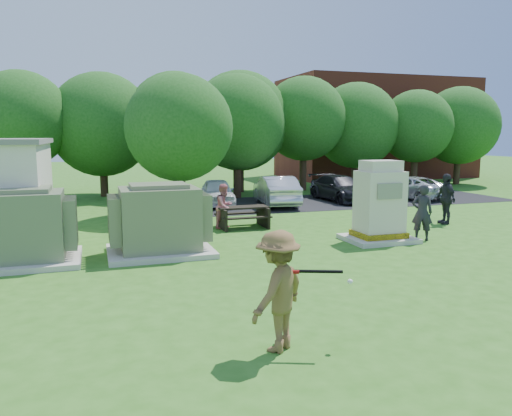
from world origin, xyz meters
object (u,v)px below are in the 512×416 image
object	(u,v)px
generator_cabinet	(379,206)
car_dark	(341,188)
transformer_right	(160,221)
car_silver_b	(408,187)
batter	(278,291)
person_at_picnic	(224,206)
car_silver_a	(276,191)
car_white	(217,192)
picnic_table	(243,214)
person_walking_right	(446,199)
transformer_left	(21,228)
person_by_generator	(422,212)

from	to	relation	value
generator_cabinet	car_dark	world-z (taller)	generator_cabinet
transformer_right	car_silver_b	world-z (taller)	transformer_right
batter	person_at_picnic	distance (m)	10.78
car_dark	car_silver_b	size ratio (longest dim) A/B	1.05
person_at_picnic	car_silver_a	xyz separation A→B (m)	(3.98, 5.19, -0.10)
transformer_right	car_white	world-z (taller)	transformer_right
transformer_right	batter	size ratio (longest dim) A/B	1.52
car_silver_a	car_silver_b	distance (m)	7.85
picnic_table	car_silver_b	world-z (taller)	car_silver_b
batter	car_silver_b	xyz separation A→B (m)	(13.70, 16.11, -0.37)
generator_cabinet	transformer_right	bearing A→B (deg)	176.46
transformer_right	person_walking_right	world-z (taller)	transformer_right
person_walking_right	car_white	xyz separation A→B (m)	(-7.26, 7.90, -0.33)
transformer_left	car_white	size ratio (longest dim) A/B	0.78
person_walking_right	batter	bearing A→B (deg)	-41.12
car_dark	transformer_right	bearing A→B (deg)	-141.83
car_white	car_silver_b	bearing A→B (deg)	5.04
person_by_generator	person_at_picnic	size ratio (longest dim) A/B	1.12
person_at_picnic	car_silver_b	distance (m)	13.04
person_walking_right	car_silver_b	size ratio (longest dim) A/B	0.45
person_at_picnic	person_walking_right	xyz separation A→B (m)	(8.49, -1.76, 0.15)
transformer_left	transformer_right	bearing A→B (deg)	0.00
person_by_generator	batter	bearing A→B (deg)	66.43
car_white	car_dark	world-z (taller)	car_dark
picnic_table	car_silver_a	world-z (taller)	car_silver_a
generator_cabinet	person_at_picnic	distance (m)	5.69
picnic_table	person_by_generator	size ratio (longest dim) A/B	1.01
car_dark	generator_cabinet	bearing A→B (deg)	-112.86
transformer_right	generator_cabinet	bearing A→B (deg)	-3.54
transformer_left	car_silver_b	bearing A→B (deg)	25.70
car_white	car_dark	bearing A→B (deg)	4.81
car_white	car_silver_a	distance (m)	2.92
generator_cabinet	car_silver_a	distance (m)	8.98
transformer_left	generator_cabinet	bearing A→B (deg)	-2.32
transformer_left	person_at_picnic	size ratio (longest dim) A/B	1.80
car_silver_b	car_silver_a	bearing A→B (deg)	-15.02
car_white	car_silver_a	size ratio (longest dim) A/B	0.86
person_walking_right	car_dark	size ratio (longest dim) A/B	0.43
person_walking_right	car_dark	bearing A→B (deg)	-166.63
transformer_left	car_white	distance (m)	12.25
person_at_picnic	person_walking_right	bearing A→B (deg)	-50.12
transformer_left	car_silver_a	size ratio (longest dim) A/B	0.67
person_walking_right	transformer_right	bearing A→B (deg)	-73.72
person_by_generator	car_silver_a	size ratio (longest dim) A/B	0.42
car_dark	car_silver_a	bearing A→B (deg)	-174.43
person_walking_right	car_white	distance (m)	10.74
transformer_left	batter	world-z (taller)	transformer_left
person_by_generator	car_white	world-z (taller)	person_by_generator
picnic_table	person_at_picnic	size ratio (longest dim) A/B	1.13
transformer_left	batter	size ratio (longest dim) A/B	1.52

